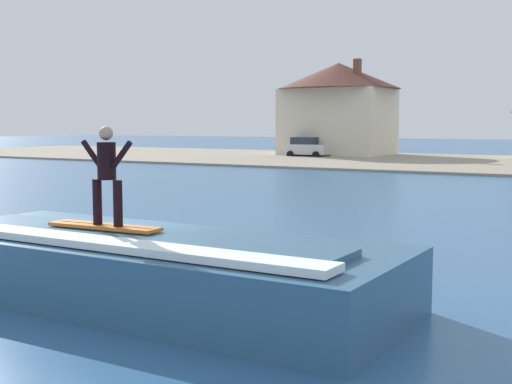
% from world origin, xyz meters
% --- Properties ---
extents(ground_plane, '(260.00, 260.00, 0.00)m').
position_xyz_m(ground_plane, '(0.00, 0.00, 0.00)').
color(ground_plane, '#2F5C8C').
extents(wave_crest, '(8.95, 3.41, 1.23)m').
position_xyz_m(wave_crest, '(1.45, -1.23, 0.58)').
color(wave_crest, '#315C7C').
rests_on(wave_crest, ground_plane).
extents(surfboard, '(2.22, 0.58, 0.06)m').
position_xyz_m(surfboard, '(0.68, -1.42, 1.26)').
color(surfboard, orange).
rests_on(surfboard, wave_crest).
extents(surfer, '(1.14, 0.32, 1.71)m').
position_xyz_m(surfer, '(0.80, -1.45, 2.25)').
color(surfer, black).
rests_on(surfer, surfboard).
extents(car_near_shore, '(3.93, 2.08, 1.86)m').
position_xyz_m(car_near_shore, '(-18.40, 44.93, 0.94)').
color(car_near_shore, silver).
rests_on(car_near_shore, ground_plane).
extents(house_with_chimney, '(11.64, 11.64, 8.93)m').
position_xyz_m(house_with_chimney, '(-17.32, 49.33, 5.03)').
color(house_with_chimney, beige).
rests_on(house_with_chimney, ground_plane).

